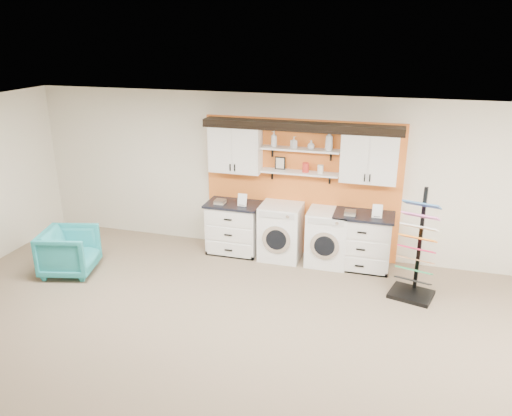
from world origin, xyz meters
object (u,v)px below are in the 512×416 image
(washer, at_px, (281,231))
(dryer, at_px, (328,237))
(base_cabinet_left, at_px, (234,227))
(armchair, at_px, (69,251))
(sample_rack, at_px, (415,264))
(base_cabinet_right, at_px, (362,241))

(washer, bearing_deg, dryer, -0.00)
(base_cabinet_left, relative_size, armchair, 1.15)
(washer, bearing_deg, base_cabinet_left, 179.78)
(washer, height_order, sample_rack, sample_rack)
(base_cabinet_right, distance_m, sample_rack, 1.13)
(dryer, bearing_deg, base_cabinet_right, 0.33)
(washer, bearing_deg, sample_rack, -18.89)
(base_cabinet_left, height_order, washer, washer)
(base_cabinet_left, relative_size, washer, 0.97)
(washer, height_order, armchair, washer)
(base_cabinet_left, height_order, dryer, dryer)
(base_cabinet_right, height_order, dryer, base_cabinet_right)
(dryer, relative_size, armchair, 1.15)
(base_cabinet_right, relative_size, sample_rack, 0.58)
(base_cabinet_left, distance_m, washer, 0.87)
(washer, distance_m, dryer, 0.82)
(washer, bearing_deg, base_cabinet_right, 0.14)
(washer, xyz_separation_m, armchair, (-3.20, -1.53, -0.11))
(sample_rack, distance_m, armchair, 5.48)
(washer, distance_m, armchair, 3.55)
(base_cabinet_left, height_order, base_cabinet_right, base_cabinet_right)
(sample_rack, bearing_deg, base_cabinet_right, 152.40)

